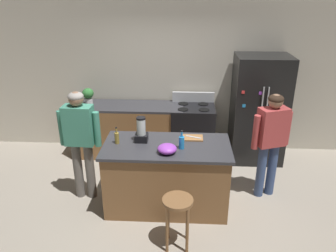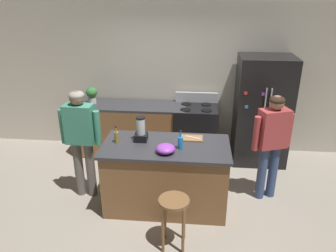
{
  "view_description": "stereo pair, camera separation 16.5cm",
  "coord_description": "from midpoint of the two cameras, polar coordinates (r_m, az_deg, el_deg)",
  "views": [
    {
      "loc": [
        0.23,
        -3.9,
        2.91
      ],
      "look_at": [
        0.0,
        0.3,
        1.11
      ],
      "focal_mm": 35.05,
      "sensor_mm": 36.0,
      "label": 1
    },
    {
      "loc": [
        0.39,
        -3.89,
        2.91
      ],
      "look_at": [
        0.0,
        0.3,
        1.11
      ],
      "focal_mm": 35.05,
      "sensor_mm": 36.0,
      "label": 2
    }
  ],
  "objects": [
    {
      "name": "person_by_island_left",
      "position": [
        4.74,
        -13.95,
        -1.46
      ],
      "size": [
        0.59,
        0.23,
        1.63
      ],
      "color": "#66605B",
      "rests_on": "ground_plane"
    },
    {
      "name": "back_wall",
      "position": [
        6.06,
        2.25,
        8.24
      ],
      "size": [
        8.0,
        0.1,
        2.7
      ],
      "primitive_type": "cube",
      "color": "beige",
      "rests_on": "ground_plane"
    },
    {
      "name": "mixing_bowl",
      "position": [
        4.16,
        0.7,
        -3.98
      ],
      "size": [
        0.25,
        0.25,
        0.11
      ],
      "primitive_type": "ellipsoid",
      "color": "purple",
      "rests_on": "kitchen_island"
    },
    {
      "name": "bottle_soda",
      "position": [
        4.25,
        3.3,
        -2.84
      ],
      "size": [
        0.07,
        0.07,
        0.26
      ],
      "color": "#268CD8",
      "rests_on": "kitchen_island"
    },
    {
      "name": "stove_range",
      "position": [
        5.94,
        5.55,
        -0.98
      ],
      "size": [
        0.76,
        0.65,
        1.14
      ],
      "color": "black",
      "rests_on": "ground_plane"
    },
    {
      "name": "bar_stool",
      "position": [
        3.92,
        2.28,
        -14.42
      ],
      "size": [
        0.36,
        0.36,
        0.67
      ],
      "color": "brown",
      "rests_on": "ground_plane"
    },
    {
      "name": "refrigerator",
      "position": [
        5.87,
        16.78,
        2.52
      ],
      "size": [
        0.9,
        0.73,
        1.87
      ],
      "color": "black",
      "rests_on": "ground_plane"
    },
    {
      "name": "ground_plane",
      "position": [
        4.88,
        0.66,
        -13.48
      ],
      "size": [
        14.0,
        14.0,
        0.0
      ],
      "primitive_type": "plane",
      "color": "#9E9384"
    },
    {
      "name": "cutting_board",
      "position": [
        4.56,
        5.19,
        -2.14
      ],
      "size": [
        0.3,
        0.2,
        0.02
      ],
      "primitive_type": "cube",
      "color": "#9E6B3D",
      "rests_on": "kitchen_island"
    },
    {
      "name": "blender_appliance",
      "position": [
        4.45,
        -3.69,
        -0.83
      ],
      "size": [
        0.17,
        0.17,
        0.35
      ],
      "color": "black",
      "rests_on": "kitchen_island"
    },
    {
      "name": "person_by_sink_right",
      "position": [
        4.81,
        18.56,
        -2.06
      ],
      "size": [
        0.59,
        0.34,
        1.58
      ],
      "color": "#384C7A",
      "rests_on": "ground_plane"
    },
    {
      "name": "back_counter_run",
      "position": [
        6.07,
        -5.65,
        -0.56
      ],
      "size": [
        2.0,
        0.64,
        0.96
      ],
      "color": "brown",
      "rests_on": "ground_plane"
    },
    {
      "name": "bottle_vinegar",
      "position": [
        4.45,
        -7.91,
        -1.85
      ],
      "size": [
        0.06,
        0.06,
        0.24
      ],
      "color": "olive",
      "rests_on": "kitchen_island"
    },
    {
      "name": "potted_plant",
      "position": [
        6.01,
        -12.36,
        5.4
      ],
      "size": [
        0.2,
        0.2,
        0.3
      ],
      "color": "silver",
      "rests_on": "back_counter_run"
    },
    {
      "name": "chef_knife",
      "position": [
        4.56,
        5.45,
        -2.0
      ],
      "size": [
        0.22,
        0.11,
        0.01
      ],
      "primitive_type": "cube",
      "rotation": [
        0.0,
        0.0,
        -0.38
      ],
      "color": "#B7BABF",
      "rests_on": "cutting_board"
    },
    {
      "name": "kitchen_island",
      "position": [
        4.61,
        0.68,
        -8.67
      ],
      "size": [
        1.71,
        0.85,
        0.96
      ],
      "color": "brown",
      "rests_on": "ground_plane"
    }
  ]
}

